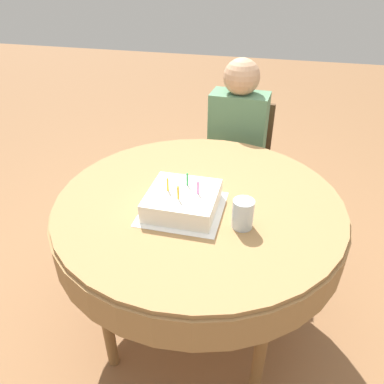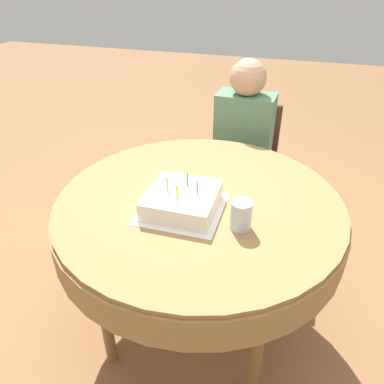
# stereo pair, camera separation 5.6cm
# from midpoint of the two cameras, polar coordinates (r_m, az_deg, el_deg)

# --- Properties ---
(ground_plane) EXTENTS (12.00, 12.00, 0.00)m
(ground_plane) POSITION_cam_midpoint_polar(r_m,az_deg,el_deg) (2.11, 0.04, -18.91)
(ground_plane) COLOR #8C603D
(dining_table) EXTENTS (1.23, 1.23, 0.78)m
(dining_table) POSITION_cam_midpoint_polar(r_m,az_deg,el_deg) (1.63, 0.04, -3.70)
(dining_table) COLOR #9E7547
(dining_table) RESTS_ON ground_plane
(chair) EXTENTS (0.45, 0.45, 0.86)m
(chair) POSITION_cam_midpoint_polar(r_m,az_deg,el_deg) (2.50, 6.28, 4.00)
(chair) COLOR #4C331E
(chair) RESTS_ON ground_plane
(person) EXTENTS (0.35, 0.30, 1.17)m
(person) POSITION_cam_midpoint_polar(r_m,az_deg,el_deg) (2.31, 6.14, 8.08)
(person) COLOR tan
(person) RESTS_ON ground_plane
(napkin) EXTENTS (0.32, 0.32, 0.00)m
(napkin) POSITION_cam_midpoint_polar(r_m,az_deg,el_deg) (1.52, -2.46, -2.55)
(napkin) COLOR white
(napkin) RESTS_ON dining_table
(birthday_cake) EXTENTS (0.27, 0.27, 0.13)m
(birthday_cake) POSITION_cam_midpoint_polar(r_m,az_deg,el_deg) (1.49, -2.50, -1.29)
(birthday_cake) COLOR white
(birthday_cake) RESTS_ON dining_table
(drinking_glass) EXTENTS (0.08, 0.08, 0.12)m
(drinking_glass) POSITION_cam_midpoint_polar(r_m,az_deg,el_deg) (1.40, 6.63, -3.33)
(drinking_glass) COLOR silver
(drinking_glass) RESTS_ON dining_table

